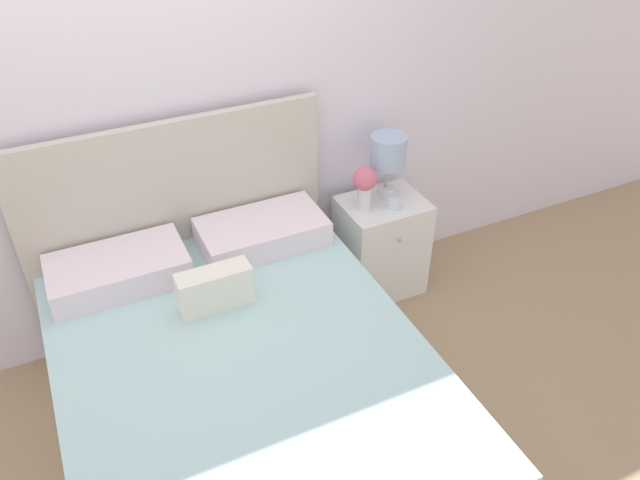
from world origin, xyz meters
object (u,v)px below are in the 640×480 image
Objects in this scene: flower_vase at (365,184)px; teacup at (394,205)px; table_lamp at (388,154)px; nightstand at (381,246)px; bed at (243,389)px.

teacup is (0.15, -0.07, -0.14)m from flower_vase.
nightstand is at bearing -126.78° from table_lamp.
flower_vase is (-0.18, -0.06, -0.11)m from table_lamp.
bed is at bearing -144.97° from flower_vase.
bed is 5.16× the size of table_lamp.
table_lamp is at bearing 33.03° from bed.
table_lamp is at bearing 53.22° from nightstand.
flower_vase is 2.41× the size of teacup.
table_lamp is 0.22m from flower_vase.
nightstand is 2.35× the size of flower_vase.
bed is 3.21× the size of nightstand.
nightstand is 0.58m from table_lamp.
table_lamp is (0.04, 0.05, 0.58)m from nightstand.
flower_vase is at bearing 35.03° from bed.
teacup is at bearing -24.67° from flower_vase.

